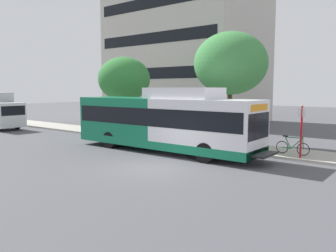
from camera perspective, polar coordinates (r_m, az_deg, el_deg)
ground_plane at (r=21.59m, az=-18.74°, el=-3.67°), size 120.00×120.00×0.00m
sidewalk_curb at (r=24.67m, az=-2.37°, el=-1.97°), size 3.00×56.00×0.14m
transit_bus at (r=19.46m, az=-0.74°, el=0.68°), size 2.58×12.25×3.65m
bus_stop_sign_pole at (r=18.26m, az=21.35°, el=-0.29°), size 0.10×0.36×2.60m
bicycle_parked at (r=19.18m, az=20.06°, el=-3.23°), size 0.52×1.76×1.02m
street_tree_near_stop at (r=21.95m, az=10.39°, el=10.21°), size 4.57×4.57×6.96m
street_tree_mid_block at (r=27.46m, az=-7.32°, el=7.75°), size 4.10×4.10×5.95m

